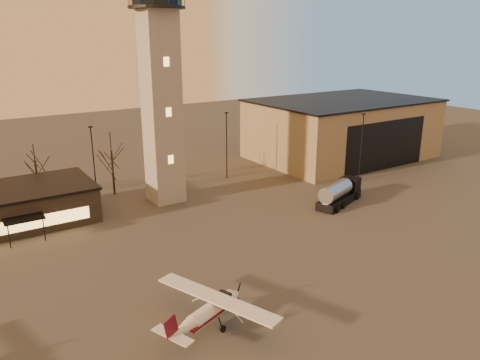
% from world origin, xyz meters
% --- Properties ---
extents(ground, '(220.00, 220.00, 0.00)m').
position_xyz_m(ground, '(0.00, 0.00, 0.00)').
color(ground, '#3A3835').
rests_on(ground, ground).
extents(control_tower, '(6.80, 6.80, 32.60)m').
position_xyz_m(control_tower, '(0.00, 30.00, 16.33)').
color(control_tower, gray).
rests_on(control_tower, ground).
extents(hangar, '(30.60, 20.60, 10.30)m').
position_xyz_m(hangar, '(36.00, 33.98, 5.15)').
color(hangar, '#9C8566').
rests_on(hangar, ground).
extents(light_poles, '(58.50, 12.25, 10.14)m').
position_xyz_m(light_poles, '(0.50, 31.00, 5.41)').
color(light_poles, black).
rests_on(light_poles, ground).
extents(tree_row, '(37.20, 9.20, 8.80)m').
position_xyz_m(tree_row, '(-13.70, 39.16, 5.94)').
color(tree_row, black).
rests_on(tree_row, ground).
extents(cessna_front, '(8.84, 10.76, 3.03)m').
position_xyz_m(cessna_front, '(-8.80, 2.30, 1.04)').
color(cessna_front, silver).
rests_on(cessna_front, ground).
extents(fuel_truck, '(8.76, 5.06, 3.13)m').
position_xyz_m(fuel_truck, '(18.16, 16.25, 1.24)').
color(fuel_truck, black).
rests_on(fuel_truck, ground).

